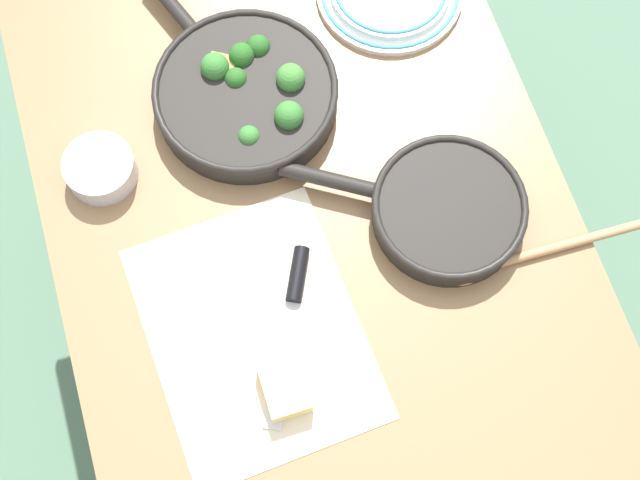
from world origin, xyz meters
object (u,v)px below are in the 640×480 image
(prep_bowl_steel, at_px, (100,169))
(grater_knife, at_px, (292,309))
(skillet_broccoli, at_px, (245,92))
(cheese_block, at_px, (285,388))
(skillet_eggs, at_px, (446,209))
(wooden_spoon, at_px, (526,256))

(prep_bowl_steel, bearing_deg, grater_knife, -143.71)
(skillet_broccoli, relative_size, cheese_block, 5.00)
(skillet_eggs, relative_size, cheese_block, 4.18)
(skillet_eggs, height_order, wooden_spoon, skillet_eggs)
(skillet_broccoli, distance_m, cheese_block, 0.48)
(grater_knife, xyz_separation_m, cheese_block, (-0.11, 0.04, 0.01))
(skillet_eggs, xyz_separation_m, prep_bowl_steel, (0.22, 0.49, -0.00))
(cheese_block, relative_size, prep_bowl_steel, 0.75)
(wooden_spoon, height_order, cheese_block, cheese_block)
(skillet_broccoli, xyz_separation_m, skillet_eggs, (-0.28, -0.24, -0.00))
(wooden_spoon, distance_m, prep_bowl_steel, 0.67)
(skillet_broccoli, height_order, wooden_spoon, skillet_broccoli)
(skillet_broccoli, relative_size, grater_knife, 1.63)
(grater_knife, relative_size, cheese_block, 3.07)
(wooden_spoon, bearing_deg, prep_bowl_steel, -27.89)
(skillet_broccoli, bearing_deg, wooden_spoon, -159.54)
(skillet_broccoli, height_order, prep_bowl_steel, skillet_broccoli)
(skillet_broccoli, relative_size, prep_bowl_steel, 3.77)
(skillet_broccoli, height_order, cheese_block, skillet_broccoli)
(skillet_eggs, relative_size, wooden_spoon, 1.01)
(grater_knife, height_order, prep_bowl_steel, prep_bowl_steel)
(grater_knife, relative_size, prep_bowl_steel, 2.32)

